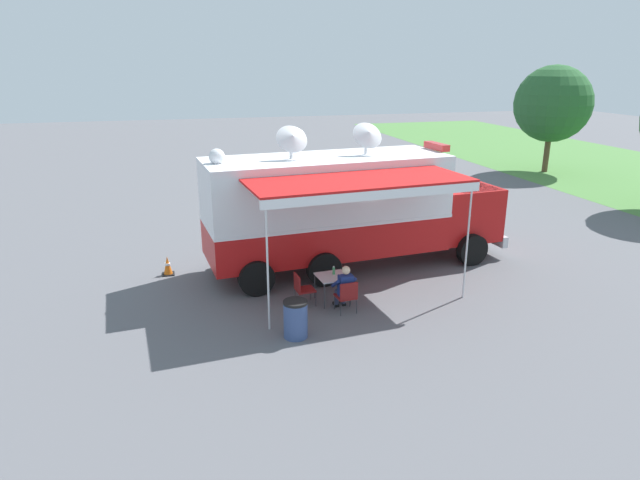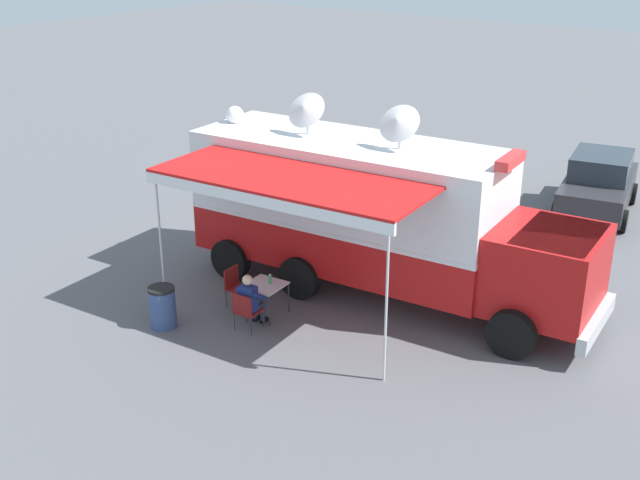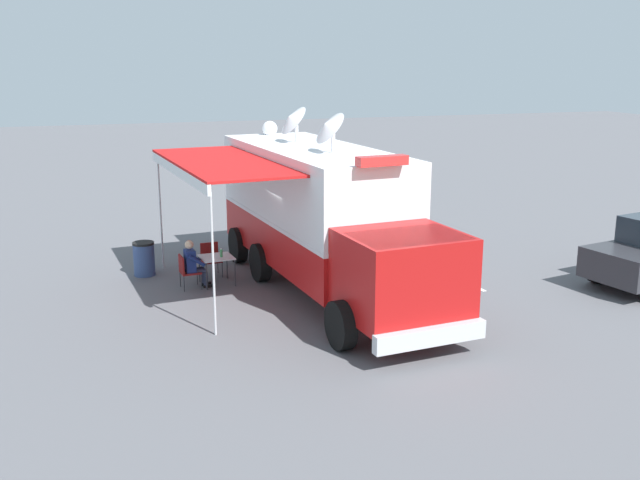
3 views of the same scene
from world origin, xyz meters
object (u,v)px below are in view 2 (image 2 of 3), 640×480
object	(u,v)px
water_bottle	(270,279)
traffic_cone	(224,220)
folding_chair_at_table	(246,309)
car_behind_truck	(598,184)
trash_bin	(163,307)
folding_chair_beside_table	(236,283)
seated_responder	(251,299)
command_truck	(376,213)
folding_table	(265,287)

from	to	relation	value
water_bottle	traffic_cone	world-z (taller)	water_bottle
folding_chair_at_table	car_behind_truck	size ratio (longest dim) A/B	0.19
trash_bin	traffic_cone	size ratio (longest dim) A/B	1.57
folding_chair_beside_table	seated_responder	distance (m)	1.16
water_bottle	seated_responder	bearing A→B (deg)	5.57
folding_chair_at_table	seated_responder	distance (m)	0.23
seated_responder	trash_bin	bearing A→B (deg)	-54.35
trash_bin	folding_chair_at_table	bearing A→B (deg)	120.45
folding_chair_beside_table	folding_chair_at_table	bearing A→B (deg)	51.88
folding_chair_beside_table	seated_responder	xyz separation A→B (m)	(0.60, 0.99, 0.14)
command_truck	folding_chair_beside_table	size ratio (longest dim) A/B	11.11
water_bottle	seated_responder	distance (m)	0.75
folding_table	seated_responder	xyz separation A→B (m)	(0.61, 0.14, -0.02)
command_truck	folding_chair_at_table	xyz separation A→B (m)	(3.25, -1.10, -1.43)
folding_chair_beside_table	car_behind_truck	xyz separation A→B (m)	(-10.86, 4.44, 0.37)
folding_chair_beside_table	trash_bin	distance (m)	1.78
command_truck	folding_chair_at_table	size ratio (longest dim) A/B	11.11
folding_table	folding_chair_at_table	size ratio (longest dim) A/B	1.00
command_truck	trash_bin	bearing A→B (deg)	-32.49
seated_responder	traffic_cone	distance (m)	5.81
water_bottle	folding_chair_at_table	world-z (taller)	water_bottle
seated_responder	trash_bin	distance (m)	1.89
command_truck	folding_chair_at_table	world-z (taller)	command_truck
command_truck	water_bottle	xyz separation A→B (m)	(2.34, -1.19, -1.11)
command_truck	trash_bin	world-z (taller)	command_truck
water_bottle	folding_chair_at_table	bearing A→B (deg)	5.46
traffic_cone	folding_table	bearing A→B (deg)	53.16
command_truck	folding_table	xyz separation A→B (m)	(2.45, -1.25, -1.27)
command_truck	folding_chair_beside_table	world-z (taller)	command_truck
command_truck	seated_responder	xyz separation A→B (m)	(3.06, -1.12, -1.30)
seated_responder	water_bottle	bearing A→B (deg)	-174.43
folding_table	car_behind_truck	xyz separation A→B (m)	(-10.85, 3.59, 0.21)
command_truck	traffic_cone	bearing A→B (deg)	-97.61
folding_table	folding_chair_beside_table	world-z (taller)	folding_chair_beside_table
folding_table	folding_chair_at_table	distance (m)	0.83
command_truck	folding_chair_beside_table	xyz separation A→B (m)	(2.46, -2.10, -1.43)
folding_table	trash_bin	size ratio (longest dim) A/B	0.95
command_truck	traffic_cone	size ratio (longest dim) A/B	16.67
folding_table	folding_chair_beside_table	size ratio (longest dim) A/B	1.00
folding_chair_at_table	seated_responder	xyz separation A→B (m)	(-0.19, -0.02, 0.14)
folding_chair_beside_table	traffic_cone	bearing A→B (deg)	-133.23
command_truck	folding_table	size ratio (longest dim) A/B	11.15
command_truck	folding_table	distance (m)	3.03
folding_chair_at_table	seated_responder	world-z (taller)	seated_responder
water_bottle	trash_bin	world-z (taller)	water_bottle
folding_chair_beside_table	seated_responder	bearing A→B (deg)	58.75
car_behind_truck	folding_table	bearing A→B (deg)	-18.30
folding_chair_at_table	folding_chair_beside_table	size ratio (longest dim) A/B	1.00
folding_chair_beside_table	trash_bin	world-z (taller)	trash_bin
water_bottle	traffic_cone	size ratio (longest dim) A/B	0.39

